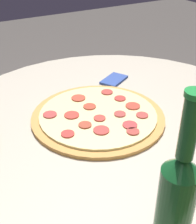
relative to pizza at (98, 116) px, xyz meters
The scene contains 4 objects.
table 0.21m from the pizza, 138.91° to the left, with size 1.02×1.02×0.74m.
pizza is the anchor object (origin of this frame).
beer_bottle 0.43m from the pizza, 76.81° to the left, with size 0.06×0.06×0.30m.
napkin 0.25m from the pizza, 132.80° to the right, with size 0.12×0.10×0.01m.
Camera 1 is at (0.42, 0.61, 1.21)m, focal length 50.00 mm.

